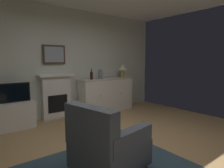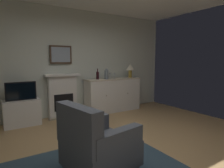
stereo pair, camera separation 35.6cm
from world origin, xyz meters
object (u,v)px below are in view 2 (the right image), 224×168
sideboard_cabinet (113,95)px  wine_glass_center (115,74)px  table_lamp (130,68)px  wine_glass_left (110,74)px  vase_decorative (106,74)px  framed_picture (61,55)px  wine_bottle (98,75)px  tv_cabinet (22,113)px  armchair (97,145)px  tv_set (21,91)px  fireplace_unit (63,96)px

sideboard_cabinet → wine_glass_center: (0.03, -0.04, 0.59)m
table_lamp → sideboard_cabinet: bearing=-180.0°
wine_glass_left → vase_decorative: 0.17m
framed_picture → wine_glass_left: bearing=-8.8°
table_lamp → wine_bottle: table_lamp is taller
tv_cabinet → vase_decorative: bearing=-1.7°
tv_cabinet → armchair: bearing=-77.6°
wine_bottle → vase_decorative: (0.24, -0.06, 0.03)m
table_lamp → tv_set: (-2.98, -0.01, -0.44)m
sideboard_cabinet → table_lamp: (0.61, 0.00, 0.74)m
armchair → wine_glass_left: bearing=55.4°
table_lamp → tv_cabinet: bearing=179.7°
wine_glass_center → tv_set: wine_glass_center is taller
wine_glass_center → tv_cabinet: size_ratio=0.22×
wine_glass_center → armchair: (-1.85, -2.47, -0.67)m
fireplace_unit → wine_glass_center: fireplace_unit is taller
vase_decorative → tv_set: 2.15m
framed_picture → vase_decorative: (1.16, -0.27, -0.51)m
vase_decorative → armchair: size_ratio=0.30×
armchair → table_lamp: bearing=45.9°
sideboard_cabinet → fireplace_unit: bearing=172.8°
wine_glass_left → wine_bottle: bearing=-179.2°
table_lamp → tv_set: 3.01m
vase_decorative → tv_cabinet: (-2.13, 0.06, -0.79)m
framed_picture → wine_glass_left: (1.32, -0.20, -0.52)m
wine_glass_center → fireplace_unit: bearing=171.5°
framed_picture → table_lamp: size_ratio=1.37×
fireplace_unit → armchair: 2.72m
sideboard_cabinet → wine_glass_left: bearing=166.4°
framed_picture → tv_cabinet: (-0.97, -0.21, -1.29)m
wine_bottle → fireplace_unit: bearing=169.9°
wine_glass_center → tv_set: bearing=179.3°
wine_glass_center → armchair: wine_glass_center is taller
tv_set → armchair: (0.55, -2.50, -0.39)m
vase_decorative → tv_set: vase_decorative is taller
fireplace_unit → vase_decorative: (1.16, -0.23, 0.52)m
wine_bottle → armchair: bearing=-118.0°
sideboard_cabinet → wine_glass_left: 0.59m
framed_picture → tv_cabinet: size_ratio=0.73×
fireplace_unit → vase_decorative: size_ratio=3.91×
framed_picture → sideboard_cabinet: size_ratio=0.34×
tv_cabinet → sideboard_cabinet: bearing=-0.4°
vase_decorative → armchair: vase_decorative is taller
wine_glass_center → sideboard_cabinet: bearing=130.0°
table_lamp → tv_set: bearing=-179.8°
fireplace_unit → table_lamp: size_ratio=2.75×
table_lamp → vase_decorative: table_lamp is taller
tv_set → vase_decorative: bearing=-1.1°
wine_bottle → tv_set: wine_bottle is taller
fireplace_unit → table_lamp: bearing=-5.1°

